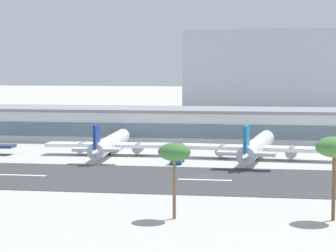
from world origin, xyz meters
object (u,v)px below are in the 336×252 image
(airliner_navy_tail_gate_1, at_px, (109,144))
(terminal_building, at_px, (194,125))
(service_fuel_truck_0, at_px, (177,155))
(palm_tree_1, at_px, (334,148))
(palm_tree_2, at_px, (174,153))
(airliner_blue_tail_gate_2, at_px, (256,147))
(distant_hotel_block, at_px, (278,73))

(airliner_navy_tail_gate_1, bearing_deg, terminal_building, -26.85)
(service_fuel_truck_0, distance_m, palm_tree_1, 74.36)
(service_fuel_truck_0, bearing_deg, palm_tree_2, 6.92)
(airliner_navy_tail_gate_1, xyz_separation_m, service_fuel_truck_0, (21.36, -12.75, -1.24))
(airliner_blue_tail_gate_2, xyz_separation_m, palm_tree_2, (-10.51, -77.17, 7.52))
(distant_hotel_block, xyz_separation_m, service_fuel_truck_0, (-24.05, -183.44, -19.45))
(distant_hotel_block, height_order, airliner_navy_tail_gate_1, distant_hotel_block)
(distant_hotel_block, distance_m, airliner_navy_tail_gate_1, 177.57)
(terminal_building, height_order, airliner_navy_tail_gate_1, terminal_building)
(palm_tree_2, bearing_deg, palm_tree_1, 6.48)
(distant_hotel_block, bearing_deg, palm_tree_2, -93.32)
(airliner_blue_tail_gate_2, distance_m, palm_tree_2, 78.25)
(distant_hotel_block, xyz_separation_m, palm_tree_1, (11.41, -248.04, -9.51))
(distant_hotel_block, height_order, airliner_blue_tail_gate_2, distant_hotel_block)
(airliner_navy_tail_gate_1, bearing_deg, service_fuel_truck_0, -124.21)
(distant_hotel_block, relative_size, airliner_blue_tail_gate_2, 1.78)
(terminal_building, height_order, airliner_blue_tail_gate_2, terminal_building)
(airliner_blue_tail_gate_2, bearing_deg, distant_hotel_block, 3.58)
(service_fuel_truck_0, height_order, palm_tree_2, palm_tree_2)
(airliner_navy_tail_gate_1, xyz_separation_m, airliner_blue_tail_gate_2, (41.34, -3.13, 0.21))
(service_fuel_truck_0, bearing_deg, distant_hotel_block, 171.47)
(palm_tree_2, bearing_deg, airliner_blue_tail_gate_2, 82.25)
(airliner_navy_tail_gate_1, height_order, service_fuel_truck_0, airliner_navy_tail_gate_1)
(distant_hotel_block, height_order, palm_tree_2, distant_hotel_block)
(distant_hotel_block, bearing_deg, airliner_blue_tail_gate_2, -91.34)
(terminal_building, bearing_deg, palm_tree_2, -84.37)
(airliner_blue_tail_gate_2, relative_size, service_fuel_truck_0, 6.10)
(terminal_building, relative_size, palm_tree_2, 16.25)
(airliner_blue_tail_gate_2, height_order, palm_tree_2, palm_tree_2)
(airliner_blue_tail_gate_2, xyz_separation_m, service_fuel_truck_0, (-19.98, -9.62, -1.44))
(service_fuel_truck_0, bearing_deg, palm_tree_1, 27.70)
(airliner_navy_tail_gate_1, relative_size, airliner_blue_tail_gate_2, 0.94)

